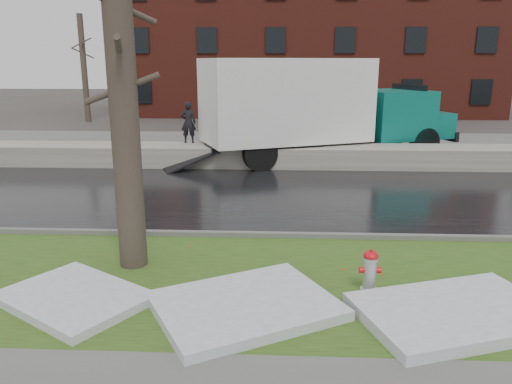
{
  "coord_description": "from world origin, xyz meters",
  "views": [
    {
      "loc": [
        0.1,
        -9.18,
        3.72
      ],
      "look_at": [
        -0.38,
        1.15,
        1.0
      ],
      "focal_mm": 35.0,
      "sensor_mm": 36.0,
      "label": 1
    }
  ],
  "objects_px": {
    "worker": "(188,122)",
    "fire_hydrant": "(370,269)",
    "tree": "(123,92)",
    "box_truck": "(315,107)"
  },
  "relations": [
    {
      "from": "worker",
      "to": "fire_hydrant",
      "type": "bearing_deg",
      "value": 107.28
    },
    {
      "from": "fire_hydrant",
      "to": "worker",
      "type": "bearing_deg",
      "value": 113.16
    },
    {
      "from": "box_truck",
      "to": "worker",
      "type": "distance_m",
      "value": 4.81
    },
    {
      "from": "fire_hydrant",
      "to": "tree",
      "type": "bearing_deg",
      "value": 166.08
    },
    {
      "from": "fire_hydrant",
      "to": "worker",
      "type": "height_order",
      "value": "worker"
    },
    {
      "from": "fire_hydrant",
      "to": "tree",
      "type": "distance_m",
      "value": 5.11
    },
    {
      "from": "fire_hydrant",
      "to": "box_truck",
      "type": "xyz_separation_m",
      "value": [
        -0.15,
        11.47,
        1.59
      ]
    },
    {
      "from": "box_truck",
      "to": "worker",
      "type": "xyz_separation_m",
      "value": [
        -4.74,
        -0.68,
        -0.51
      ]
    },
    {
      "from": "box_truck",
      "to": "tree",
      "type": "bearing_deg",
      "value": -133.57
    },
    {
      "from": "fire_hydrant",
      "to": "tree",
      "type": "relative_size",
      "value": 0.12
    }
  ]
}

